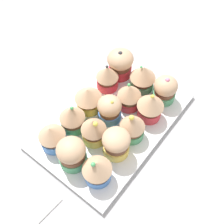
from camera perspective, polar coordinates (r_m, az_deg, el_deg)
The scene contains 18 objects.
ground_plane at distance 68.97cm, azimuth 0.00°, elevation -2.57°, with size 180.00×180.00×3.00cm, color #9E9EA3.
baking_tray at distance 67.17cm, azimuth 0.00°, elevation -1.67°, with size 35.60×23.12×1.20cm.
cupcake_0 at distance 71.70cm, azimuth 1.64°, elevation 9.57°, with size 6.41×6.41×7.90cm.
cupcake_1 at distance 69.39cm, azimuth -0.93°, elevation 6.90°, with size 5.39×5.39×7.14cm.
cupcake_2 at distance 65.76cm, azimuth -4.67°, elevation 2.71°, with size 6.25×6.25×6.76cm.
cupcake_3 at distance 63.26cm, azimuth -7.83°, elevation -1.08°, with size 5.68×5.68×7.34cm.
cupcake_4 at distance 61.83cm, azimuth -11.67°, elevation -4.73°, with size 5.75×5.75×6.70cm.
cupcake_5 at distance 69.51cm, azimuth 5.86°, elevation 7.02°, with size 6.15×6.15×7.43cm.
cupcake_6 at distance 66.26cm, azimuth 3.41°, elevation 3.20°, with size 5.51×5.51×6.97cm.
cupcake_7 at distance 63.86cm, azimuth -0.61°, elevation 0.44°, with size 5.40×5.40×7.16cm.
cupcake_8 at distance 60.92cm, azimuth -3.42°, elevation -3.64°, with size 5.42×5.42×7.72cm.
cupcake_9 at distance 59.06cm, azimuth -8.04°, elevation -7.96°, with size 5.91×5.91×7.48cm.
cupcake_10 at distance 68.24cm, azimuth 10.38°, elevation 4.40°, with size 5.48×5.48×7.32cm.
cupcake_11 at distance 64.52cm, azimuth 7.55°, elevation 1.14°, with size 6.01×6.01×7.53cm.
cupcake_12 at distance 61.60cm, azimuth 4.01°, elevation -2.87°, with size 5.44×5.44×7.51cm.
cupcake_13 at distance 59.61cm, azimuth 0.82°, elevation -6.17°, with size 5.85×5.85×6.94cm.
cupcake_14 at distance 57.32cm, azimuth -2.94°, elevation -11.27°, with size 5.95×5.95×7.21cm.
napkin at distance 63.44cm, azimuth -18.68°, elevation -15.22°, with size 11.74×15.53×0.60cm, color white.
Camera 1 is at (27.48, 21.40, 58.03)cm, focal length 46.52 mm.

